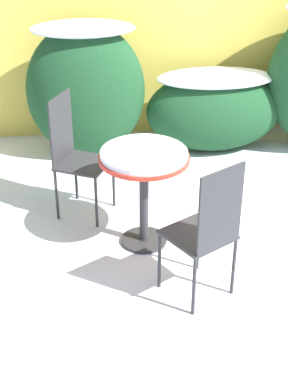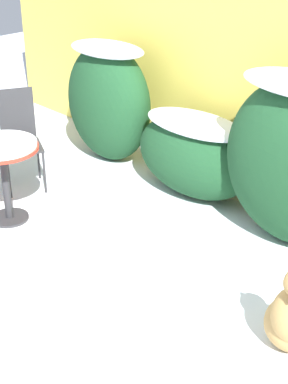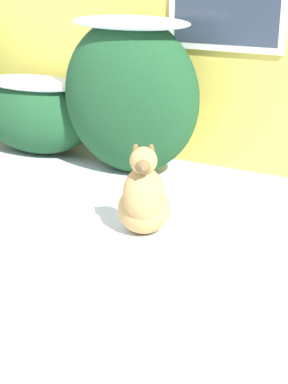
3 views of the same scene
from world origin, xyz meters
The scene contains 6 objects.
ground_plane centered at (0.00, 0.00, 0.00)m, with size 16.00×16.00×0.00m, color silver.
house_wall centered at (0.09, 2.20, 1.53)m, with size 8.00×0.10×3.00m.
shrub_left centered at (-1.66, 1.68, 0.70)m, with size 1.14×0.69×1.32m.
shrub_middle centered at (-0.40, 1.69, 0.44)m, with size 1.36×0.71×0.81m.
patio_table centered at (-1.25, 0.05, 0.64)m, with size 0.66×0.66×0.78m.
patio_chair_near_table centered at (-1.77, 0.57, 0.54)m, with size 0.52×0.52×1.01m.
Camera 2 is at (3.07, -2.41, 2.78)m, focal length 55.00 mm.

